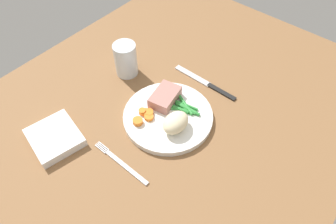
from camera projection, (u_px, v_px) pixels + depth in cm
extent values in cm
cube|color=brown|center=(160.00, 120.00, 80.03)|extent=(120.00, 90.00, 2.00)
cylinder|color=white|center=(168.00, 116.00, 78.53)|extent=(23.01, 23.01, 1.60)
cube|color=#B2756B|center=(165.00, 97.00, 79.75)|extent=(9.54, 7.24, 2.91)
ellipsoid|color=beige|center=(176.00, 123.00, 73.54)|extent=(7.25, 5.38, 4.36)
cylinder|color=orange|center=(142.00, 112.00, 77.66)|extent=(1.81, 1.81, 1.30)
cylinder|color=orange|center=(145.00, 112.00, 77.76)|extent=(2.10, 2.10, 0.98)
cylinder|color=orange|center=(149.00, 117.00, 76.80)|extent=(2.33, 2.33, 0.92)
cylinder|color=orange|center=(149.00, 113.00, 77.65)|extent=(2.30, 2.30, 0.99)
cylinder|color=orange|center=(138.00, 121.00, 75.72)|extent=(2.50, 2.50, 1.26)
cylinder|color=#2D8C38|center=(188.00, 109.00, 78.51)|extent=(1.65, 7.05, 0.84)
cylinder|color=#2D8C38|center=(184.00, 106.00, 79.07)|extent=(1.27, 7.71, 0.87)
cylinder|color=#2D8C38|center=(176.00, 108.00, 78.81)|extent=(2.29, 7.27, 0.87)
cylinder|color=#2D8C38|center=(177.00, 109.00, 78.66)|extent=(4.92, 7.36, 0.64)
cylinder|color=#2D8C38|center=(186.00, 108.00, 78.79)|extent=(0.71, 6.13, 0.68)
cylinder|color=#2D8C38|center=(185.00, 104.00, 79.54)|extent=(3.88, 7.33, 0.86)
cylinder|color=#2D8C38|center=(188.00, 106.00, 79.36)|extent=(1.68, 5.80, 0.66)
cube|color=silver|center=(127.00, 167.00, 69.89)|extent=(1.00, 13.00, 0.40)
cube|color=silver|center=(100.00, 149.00, 72.97)|extent=(0.24, 3.60, 0.40)
cube|color=silver|center=(101.00, 148.00, 73.16)|extent=(0.24, 3.60, 0.40)
cube|color=silver|center=(103.00, 147.00, 73.35)|extent=(0.24, 3.60, 0.40)
cube|color=silver|center=(104.00, 146.00, 73.55)|extent=(0.24, 3.60, 0.40)
cube|color=black|center=(221.00, 92.00, 84.76)|extent=(1.30, 9.00, 0.64)
cube|color=silver|center=(193.00, 76.00, 88.82)|extent=(1.70, 12.00, 0.40)
cylinder|color=silver|center=(126.00, 59.00, 86.21)|extent=(6.40, 6.40, 9.89)
cylinder|color=silver|center=(126.00, 65.00, 87.77)|extent=(5.89, 5.89, 5.86)
cube|color=white|center=(55.00, 137.00, 73.99)|extent=(13.39, 14.19, 2.28)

